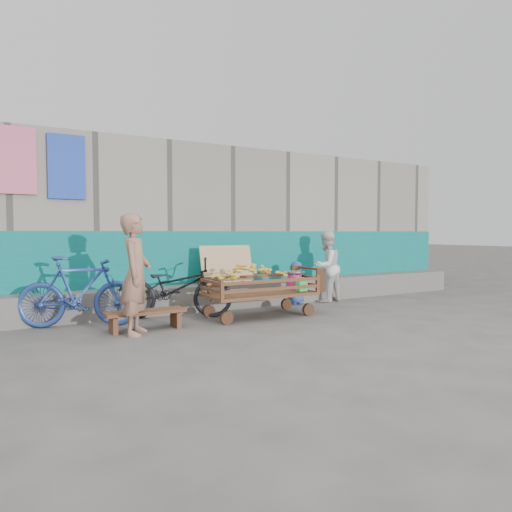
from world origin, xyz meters
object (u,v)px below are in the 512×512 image
vendor_man (136,274)px  woman (326,267)px  banana_cart (257,282)px  bicycle_dark (175,288)px  bench (145,316)px  child (296,283)px  bicycle_blue (79,292)px

vendor_man → woman: (4.04, 1.04, -0.12)m
banana_cart → bicycle_dark: 1.34m
woman → bicycle_dark: woman is taller
bench → vendor_man: 0.68m
bench → child: (3.16, 0.86, 0.21)m
woman → bicycle_dark: size_ratio=0.76×
vendor_man → bicycle_dark: 1.27m
child → bicycle_dark: 2.51m
bicycle_dark → bicycle_blue: bearing=113.3°
banana_cart → woman: bearing=20.1°
woman → bicycle_dark: 3.21m
child → bench: bearing=-1.7°
bench → vendor_man: bearing=-130.1°
banana_cart → bench: banana_cart is taller
bench → bicycle_blue: (-0.78, 0.66, 0.31)m
vendor_man → bicycle_dark: (0.85, 0.88, -0.33)m
bicycle_dark → bicycle_blue: 1.44m
vendor_man → bicycle_blue: bearing=62.0°
bench → woman: 3.98m
woman → bench: bearing=-5.2°
bench → woman: (3.86, 0.82, 0.50)m
child → bicycle_blue: 3.95m
banana_cart → bicycle_blue: bearing=168.2°
woman → banana_cart: bearing=2.8°
woman → bicycle_dark: bearing=-14.3°
child → bicycle_blue: (-3.94, -0.20, 0.10)m
vendor_man → bicycle_blue: vendor_man is taller
vendor_man → bicycle_blue: 1.10m
vendor_man → banana_cart: bearing=-53.1°
vendor_man → bench: bearing=-12.1°
child → banana_cart: bearing=13.6°
bench → bicycle_blue: size_ratio=0.65×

